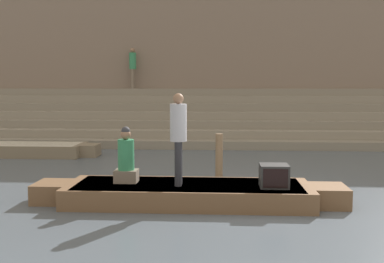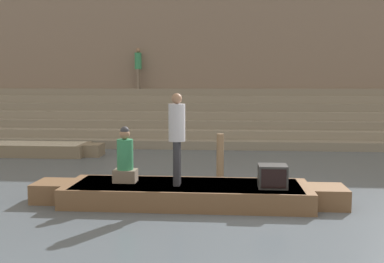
# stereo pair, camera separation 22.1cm
# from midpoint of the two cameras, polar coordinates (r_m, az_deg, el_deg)

# --- Properties ---
(ground_plane) EXTENTS (120.00, 120.00, 0.00)m
(ground_plane) POSITION_cam_midpoint_polar(r_m,az_deg,el_deg) (8.88, 10.59, -9.20)
(ground_plane) COLOR #4C5660
(ghat_steps) EXTENTS (36.00, 4.51, 2.12)m
(ghat_steps) POSITION_cam_midpoint_polar(r_m,az_deg,el_deg) (18.66, 7.51, 1.19)
(ghat_steps) COLOR gray
(ghat_steps) RESTS_ON ground
(back_wall) EXTENTS (34.20, 1.28, 8.57)m
(back_wall) POSITION_cam_midpoint_polar(r_m,az_deg,el_deg) (20.89, 7.35, 11.31)
(back_wall) COLOR #7F6B5B
(back_wall) RESTS_ON ground
(rowboat_main) EXTENTS (6.05, 1.57, 0.39)m
(rowboat_main) POSITION_cam_midpoint_polar(r_m,az_deg,el_deg) (8.81, 0.07, -7.81)
(rowboat_main) COLOR brown
(rowboat_main) RESTS_ON ground
(person_standing) EXTENTS (0.32, 0.32, 1.76)m
(person_standing) POSITION_cam_midpoint_polar(r_m,az_deg,el_deg) (8.52, -1.19, -0.07)
(person_standing) COLOR #28282D
(person_standing) RESTS_ON rowboat_main
(person_rowing) EXTENTS (0.45, 0.35, 1.11)m
(person_rowing) POSITION_cam_midpoint_polar(r_m,az_deg,el_deg) (8.95, -7.79, -3.52)
(person_rowing) COLOR #756656
(person_rowing) RESTS_ON rowboat_main
(tv_set) EXTENTS (0.53, 0.47, 0.43)m
(tv_set) POSITION_cam_midpoint_polar(r_m,az_deg,el_deg) (8.58, 10.92, -5.61)
(tv_set) COLOR #2D2D2D
(tv_set) RESTS_ON rowboat_main
(moored_boat_shore) EXTENTS (4.69, 1.34, 0.39)m
(moored_boat_shore) POSITION_cam_midpoint_polar(r_m,az_deg,el_deg) (15.60, -19.27, -2.07)
(moored_boat_shore) COLOR #756651
(moored_boat_shore) RESTS_ON ground
(mooring_post) EXTENTS (0.18, 0.18, 1.11)m
(mooring_post) POSITION_cam_midpoint_polar(r_m,az_deg,el_deg) (11.05, 4.17, -3.15)
(mooring_post) COLOR brown
(mooring_post) RESTS_ON ground
(person_on_steps) EXTENTS (0.30, 0.30, 1.79)m
(person_on_steps) POSITION_cam_midpoint_polar(r_m,az_deg,el_deg) (20.27, -6.54, 8.39)
(person_on_steps) COLOR #756656
(person_on_steps) RESTS_ON ghat_steps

